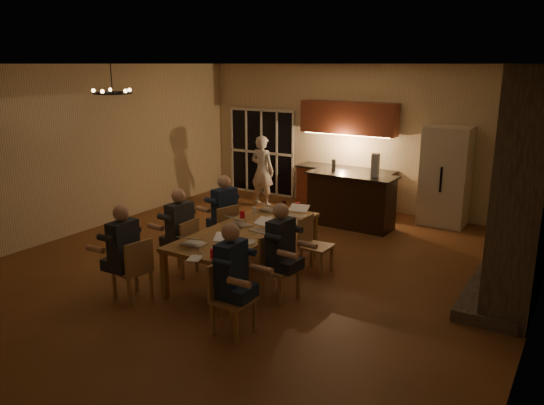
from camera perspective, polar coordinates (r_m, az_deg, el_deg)
The scene contains 44 objects.
floor at distance 8.54m, azimuth -2.05°, elevation -7.32°, with size 9.00×9.00×0.00m, color brown.
back_wall at distance 12.04m, azimuth 9.98°, elevation 6.85°, with size 8.00×0.04×3.20m, color beige.
left_wall at distance 10.81m, azimuth -20.24°, elevation 5.29°, with size 0.04×9.00×3.20m, color beige.
ceiling at distance 7.91m, azimuth -2.27°, elevation 14.83°, with size 8.00×9.00×0.04m, color white.
french_doors at distance 13.31m, azimuth -1.09°, elevation 5.41°, with size 1.86×0.08×2.10m, color black.
fireplace at distance 7.97m, azimuth 25.89°, elevation 1.61°, with size 0.58×2.50×3.20m, color #60584B.
kitchenette at distance 11.92m, azimuth 7.98°, elevation 4.91°, with size 2.24×0.68×2.40m, color #5F2C1B, non-canonical shape.
refrigerator at distance 11.23m, azimuth 18.15°, elevation 2.67°, with size 0.90×0.68×2.00m, color beige.
dining_table at distance 8.25m, azimuth -2.69°, elevation -5.34°, with size 1.10×2.77×0.75m, color #A76E42.
bar_island at distance 10.76m, azimuth 8.48°, elevation 0.23°, with size 1.79×0.68×1.08m, color black.
chair_left_near at distance 7.64m, azimuth -14.86°, elevation -6.95°, with size 0.44×0.44×0.89m, color #AA8255, non-canonical shape.
chair_left_mid at distance 8.40m, azimuth -9.88°, elevation -4.67°, with size 0.44×0.44×0.89m, color #AA8255, non-canonical shape.
chair_left_far at distance 9.14m, azimuth -5.47°, elevation -2.91°, with size 0.44×0.44×0.89m, color #AA8255, non-canonical shape.
chair_right_near at distance 6.52m, azimuth -4.18°, elevation -10.34°, with size 0.44×0.44×0.89m, color #AA8255, non-canonical shape.
chair_right_mid at distance 7.42m, azimuth 0.88°, elevation -7.12°, with size 0.44×0.44×0.89m, color #AA8255, non-canonical shape.
chair_right_far at distance 8.33m, azimuth 4.82°, elevation -4.66°, with size 0.44×0.44×0.89m, color #AA8255, non-canonical shape.
person_left_near at distance 7.54m, azimuth -15.62°, elevation -5.32°, with size 0.60×0.60×1.38m, color #272B33, non-canonical shape.
person_right_near at distance 6.50m, azimuth -4.38°, elevation -8.08°, with size 0.60×0.60×1.38m, color #1C2546, non-canonical shape.
person_left_mid at distance 8.29m, azimuth -9.85°, elevation -3.15°, with size 0.60×0.60×1.38m, color #35393F, non-canonical shape.
person_right_mid at distance 7.34m, azimuth 0.93°, elevation -5.30°, with size 0.60×0.60×1.38m, color #272B33, non-canonical shape.
person_left_far at distance 9.13m, azimuth -5.11°, elevation -1.32°, with size 0.60×0.60×1.38m, color #1C2546, non-canonical shape.
standing_person at distance 12.22m, azimuth -1.05°, elevation 3.44°, with size 0.59×0.39×1.63m, color silver.
chandelier at distance 8.94m, azimuth -16.79°, elevation 11.21°, with size 0.62×0.62×0.03m, color black.
laptop_a at distance 7.48m, azimuth -8.38°, elevation -3.67°, with size 0.32×0.28×0.23m, color silver, non-canonical shape.
laptop_b at distance 7.29m, azimuth -5.23°, elevation -4.07°, with size 0.32×0.28×0.23m, color silver, non-canonical shape.
laptop_c at distance 8.30m, azimuth -3.34°, elevation -1.67°, with size 0.32×0.28×0.23m, color silver, non-canonical shape.
laptop_d at distance 7.99m, azimuth -1.20°, elevation -2.32°, with size 0.32×0.28×0.23m, color silver, non-canonical shape.
laptop_e at distance 9.11m, azimuth -0.28°, elevation -0.16°, with size 0.32×0.28×0.23m, color silver, non-canonical shape.
laptop_f at distance 8.74m, azimuth 2.72°, elevation -0.82°, with size 0.32×0.28×0.23m, color silver, non-canonical shape.
mug_front at distance 7.83m, azimuth -4.36°, elevation -3.21°, with size 0.08×0.08×0.10m, color silver.
mug_mid at distance 8.44m, azimuth -0.23°, elevation -1.83°, with size 0.09×0.09×0.10m, color silver.
mug_back at distance 8.98m, azimuth -1.88°, elevation -0.80°, with size 0.08×0.08×0.10m, color silver.
redcup_near at distance 6.97m, azimuth -6.29°, elevation -5.46°, with size 0.10×0.10×0.12m, color red.
redcup_mid at distance 8.68m, azimuth -3.21°, elevation -1.30°, with size 0.08×0.08×0.12m, color red.
redcup_far at distance 9.21m, azimuth 2.79°, elevation -0.35°, with size 0.10×0.10×0.12m, color red.
can_silver at distance 7.46m, azimuth -5.45°, elevation -4.07°, with size 0.06×0.06×0.12m, color #B2B2B7.
can_cola at distance 9.30m, azimuth 1.32°, elevation -0.20°, with size 0.06×0.06×0.12m, color #3F0F0C.
can_right at distance 8.14m, azimuth 1.04°, elevation -2.38°, with size 0.06×0.06×0.12m, color #B2B2B7.
plate_near at distance 7.51m, azimuth -2.78°, elevation -4.30°, with size 0.26×0.26×0.02m, color silver.
plate_left at distance 7.56m, azimuth -8.24°, elevation -4.29°, with size 0.24×0.24×0.02m, color silver.
plate_far at distance 8.50m, azimuth 1.98°, elevation -2.00°, with size 0.23×0.23×0.02m, color silver.
notepad at distance 6.97m, azimuth -8.33°, elevation -5.99°, with size 0.16×0.23×0.01m, color white.
bar_bottle at distance 10.87m, azimuth 6.65°, elevation 4.01°, with size 0.08×0.08×0.24m, color #99999E.
bar_blender at distance 10.43m, azimuth 11.05°, elevation 3.96°, with size 0.14×0.14×0.45m, color silver.
Camera 1 is at (4.41, -6.57, 3.20)m, focal length 35.00 mm.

